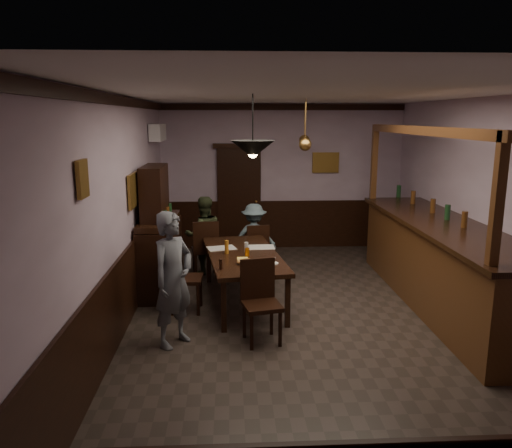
{
  "coord_description": "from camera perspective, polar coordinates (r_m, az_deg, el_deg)",
  "views": [
    {
      "loc": [
        -1.08,
        -6.32,
        2.71
      ],
      "look_at": [
        -0.7,
        0.97,
        1.15
      ],
      "focal_mm": 35.0,
      "sensor_mm": 36.0,
      "label": 1
    }
  ],
  "objects": [
    {
      "name": "room",
      "position": [
        6.53,
        6.6,
        1.28
      ],
      "size": [
        5.01,
        8.01,
        3.01
      ],
      "color": "#2D2621",
      "rests_on": "ground"
    },
    {
      "name": "dining_table",
      "position": [
        7.38,
        -1.47,
        -3.87
      ],
      "size": [
        1.29,
        2.32,
        0.75
      ],
      "rotation": [
        0.0,
        0.0,
        0.14
      ],
      "color": "black",
      "rests_on": "ground"
    },
    {
      "name": "chair_far_left",
      "position": [
        8.58,
        -5.8,
        -2.58
      ],
      "size": [
        0.5,
        0.5,
        1.01
      ],
      "rotation": [
        0.0,
        0.0,
        3.3
      ],
      "color": "black",
      "rests_on": "ground"
    },
    {
      "name": "chair_far_right",
      "position": [
        8.72,
        0.11,
        -2.66
      ],
      "size": [
        0.45,
        0.45,
        0.91
      ],
      "rotation": [
        0.0,
        0.0,
        3.29
      ],
      "color": "black",
      "rests_on": "ground"
    },
    {
      "name": "chair_near",
      "position": [
        6.19,
        0.46,
        -8.32
      ],
      "size": [
        0.52,
        0.52,
        1.01
      ],
      "rotation": [
        0.0,
        0.0,
        0.22
      ],
      "color": "black",
      "rests_on": "ground"
    },
    {
      "name": "chair_side",
      "position": [
        7.16,
        -8.65,
        -5.58
      ],
      "size": [
        0.46,
        0.46,
        1.02
      ],
      "rotation": [
        0.0,
        0.0,
        1.52
      ],
      "color": "black",
      "rests_on": "ground"
    },
    {
      "name": "person_standing",
      "position": [
        6.06,
        -9.44,
        -6.26
      ],
      "size": [
        0.68,
        0.72,
        1.65
      ],
      "primitive_type": "imported",
      "rotation": [
        0.0,
        0.0,
        0.91
      ],
      "color": "#575C64",
      "rests_on": "ground"
    },
    {
      "name": "person_seated_left",
      "position": [
        8.82,
        -5.99,
        -1.27
      ],
      "size": [
        0.79,
        0.69,
        1.38
      ],
      "primitive_type": "imported",
      "rotation": [
        0.0,
        0.0,
        3.42
      ],
      "color": "#3E492C",
      "rests_on": "ground"
    },
    {
      "name": "person_seated_right",
      "position": [
        8.95,
        -0.23,
        -1.52
      ],
      "size": [
        0.82,
        0.52,
        1.22
      ],
      "primitive_type": "imported",
      "rotation": [
        0.0,
        0.0,
        3.05
      ],
      "color": "slate",
      "rests_on": "ground"
    },
    {
      "name": "newspaper_left",
      "position": [
        7.66,
        -3.97,
        -2.77
      ],
      "size": [
        0.49,
        0.4,
        0.01
      ],
      "primitive_type": "cube",
      "rotation": [
        0.0,
        0.0,
        0.28
      ],
      "color": "silver",
      "rests_on": "dining_table"
    },
    {
      "name": "newspaper_right",
      "position": [
        7.7,
        0.54,
        -2.66
      ],
      "size": [
        0.43,
        0.31,
        0.01
      ],
      "primitive_type": "cube",
      "rotation": [
        0.0,
        0.0,
        0.03
      ],
      "color": "silver",
      "rests_on": "dining_table"
    },
    {
      "name": "napkin",
      "position": [
        7.1,
        -1.56,
        -3.95
      ],
      "size": [
        0.17,
        0.17,
        0.0
      ],
      "primitive_type": "cube",
      "rotation": [
        0.0,
        0.0,
        0.14
      ],
      "color": "#FCD55C",
      "rests_on": "dining_table"
    },
    {
      "name": "saucer",
      "position": [
        6.86,
        1.96,
        -4.5
      ],
      "size": [
        0.15,
        0.15,
        0.01
      ],
      "primitive_type": "cylinder",
      "color": "white",
      "rests_on": "dining_table"
    },
    {
      "name": "coffee_cup",
      "position": [
        6.85,
        1.91,
        -4.15
      ],
      "size": [
        0.09,
        0.09,
        0.07
      ],
      "primitive_type": "imported",
      "rotation": [
        0.0,
        0.0,
        0.14
      ],
      "color": "white",
      "rests_on": "saucer"
    },
    {
      "name": "pastry_plate",
      "position": [
        6.87,
        -1.08,
        -4.46
      ],
      "size": [
        0.22,
        0.22,
        0.01
      ],
      "primitive_type": "cylinder",
      "color": "white",
      "rests_on": "dining_table"
    },
    {
      "name": "pastry_ring_a",
      "position": [
        6.82,
        -1.66,
        -4.34
      ],
      "size": [
        0.13,
        0.13,
        0.04
      ],
      "primitive_type": "torus",
      "color": "#C68C47",
      "rests_on": "pastry_plate"
    },
    {
      "name": "pastry_ring_b",
      "position": [
        6.89,
        -0.99,
        -4.18
      ],
      "size": [
        0.13,
        0.13,
        0.04
      ],
      "primitive_type": "torus",
      "color": "#C68C47",
      "rests_on": "pastry_plate"
    },
    {
      "name": "soda_can",
      "position": [
        7.21,
        -1.01,
        -3.22
      ],
      "size": [
        0.07,
        0.07,
        0.12
      ],
      "primitive_type": "cylinder",
      "color": "orange",
      "rests_on": "dining_table"
    },
    {
      "name": "beer_glass",
      "position": [
        7.34,
        -3.37,
        -2.64
      ],
      "size": [
        0.06,
        0.06,
        0.2
      ],
      "primitive_type": "cylinder",
      "color": "#BF721E",
      "rests_on": "dining_table"
    },
    {
      "name": "water_glass",
      "position": [
        7.43,
        -1.11,
        -2.65
      ],
      "size": [
        0.06,
        0.06,
        0.15
      ],
      "primitive_type": "cylinder",
      "color": "silver",
      "rests_on": "dining_table"
    },
    {
      "name": "pepper_mill",
      "position": [
        6.6,
        -4.04,
        -4.63
      ],
      "size": [
        0.04,
        0.04,
        0.14
      ],
      "primitive_type": "cylinder",
      "color": "black",
      "rests_on": "dining_table"
    },
    {
      "name": "sideboard",
      "position": [
        8.01,
        -11.01,
        -1.98
      ],
      "size": [
        0.54,
        1.51,
        1.99
      ],
      "color": "black",
      "rests_on": "ground"
    },
    {
      "name": "bar_counter",
      "position": [
        7.75,
        20.56,
        -4.13
      ],
      "size": [
        1.08,
        4.64,
        2.6
      ],
      "color": "#4B2514",
      "rests_on": "ground"
    },
    {
      "name": "door_back",
      "position": [
        10.41,
        -1.95,
        2.87
      ],
      "size": [
        0.9,
        0.06,
        2.1
      ],
      "primitive_type": "cube",
      "color": "black",
      "rests_on": "ground"
    },
    {
      "name": "ac_unit",
      "position": [
        9.32,
        -11.18,
        10.23
      ],
      "size": [
        0.2,
        0.85,
        0.3
      ],
      "color": "white",
      "rests_on": "ground"
    },
    {
      "name": "picture_left_small",
      "position": [
        4.95,
        -19.23,
        4.89
      ],
      "size": [
        0.04,
        0.28,
        0.36
      ],
      "color": "olive",
      "rests_on": "ground"
    },
    {
      "name": "picture_left_large",
      "position": [
        7.32,
        -13.84,
        3.78
      ],
      "size": [
        0.04,
        0.62,
        0.48
      ],
      "color": "olive",
      "rests_on": "ground"
    },
    {
      "name": "picture_back",
      "position": [
        10.51,
        7.95,
        6.97
      ],
      "size": [
        0.55,
        0.04,
        0.42
      ],
      "color": "olive",
      "rests_on": "ground"
    },
    {
      "name": "pendant_iron",
      "position": [
        6.32,
        -0.37,
        8.54
      ],
      "size": [
        0.56,
        0.56,
        0.79
      ],
      "color": "black",
      "rests_on": "ground"
    },
    {
      "name": "pendant_brass_mid",
      "position": [
        7.95,
        5.63,
        9.02
      ],
      "size": [
        0.2,
        0.2,
        0.81
      ],
      "color": "#BF8C3F",
      "rests_on": "ground"
    },
    {
      "name": "pendant_brass_far",
      "position": [
        9.4,
        5.55,
        9.48
      ],
      "size": [
        0.2,
        0.2,
        0.81
      ],
      "color": "#BF8C3F",
      "rests_on": "ground"
    }
  ]
}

